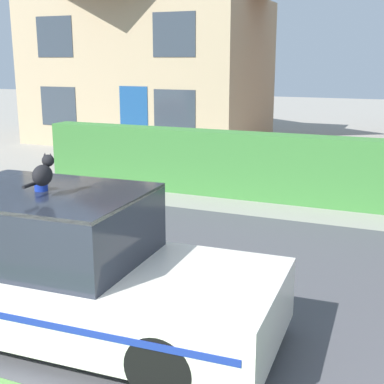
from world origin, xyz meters
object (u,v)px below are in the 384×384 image
at_px(house_left, 150,35).
at_px(wheelie_bin, 127,162).
at_px(police_car, 63,268).
at_px(cat, 44,173).

height_order(house_left, wheelie_bin, house_left).
height_order(police_car, house_left, house_left).
relative_size(cat, house_left, 0.04).
distance_m(cat, wheelie_bin, 7.59).
height_order(cat, house_left, house_left).
bearing_deg(wheelie_bin, police_car, -83.85).
xyz_separation_m(police_car, cat, (-0.03, -0.18, 1.08)).
distance_m(police_car, house_left, 14.71).
bearing_deg(wheelie_bin, house_left, 94.32).
bearing_deg(house_left, wheelie_bin, -67.39).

